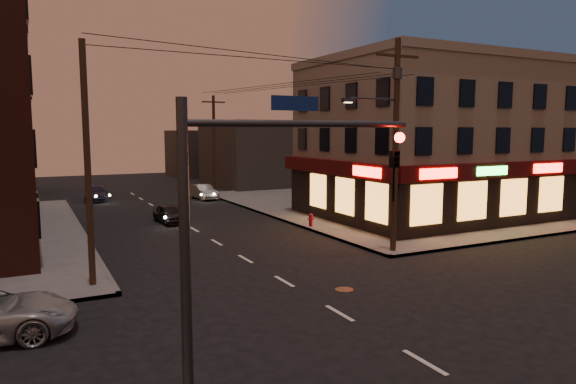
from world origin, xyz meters
TOP-DOWN VIEW (x-y plane):
  - ground at (0.00, 0.00)m, footprint 120.00×120.00m
  - sidewalk_ne at (18.00, 19.00)m, footprint 24.00×28.00m
  - pizza_building at (15.93, 13.43)m, footprint 15.85×12.85m
  - bg_building_ne_a at (14.00, 38.00)m, footprint 10.00×12.00m
  - bg_building_ne_b at (12.00, 52.00)m, footprint 8.00×8.00m
  - utility_pole_main at (6.68, 5.80)m, footprint 4.20×0.44m
  - utility_pole_far at (6.80, 32.00)m, footprint 0.26×0.26m
  - utility_pole_west at (-6.80, 6.50)m, footprint 0.24×0.24m
  - traffic_signal at (-5.57, -5.60)m, footprint 4.49×0.32m
  - sedan_near at (-0.74, 19.06)m, footprint 1.63×3.57m
  - sedan_mid at (4.79, 29.29)m, footprint 1.77×4.01m
  - sedan_far at (-3.63, 32.53)m, footprint 2.33×4.57m
  - fire_hydrant at (6.40, 13.14)m, footprint 0.36×0.36m

SIDE VIEW (x-z plane):
  - ground at x=0.00m, z-range 0.00..0.00m
  - sidewalk_ne at x=18.00m, z-range 0.00..0.15m
  - fire_hydrant at x=6.40m, z-range 0.19..0.98m
  - sedan_near at x=-0.74m, z-range 0.00..1.19m
  - sedan_far at x=-3.63m, z-range 0.00..1.27m
  - sedan_mid at x=4.79m, z-range 0.00..1.28m
  - bg_building_ne_b at x=12.00m, z-range 0.00..6.00m
  - bg_building_ne_a at x=14.00m, z-range 0.00..7.00m
  - traffic_signal at x=-5.57m, z-range 0.92..7.39m
  - utility_pole_far at x=6.80m, z-range 0.15..9.15m
  - utility_pole_west at x=-6.80m, z-range 0.15..9.15m
  - pizza_building at x=15.93m, z-range 0.10..10.60m
  - utility_pole_main at x=6.68m, z-range 0.76..10.76m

